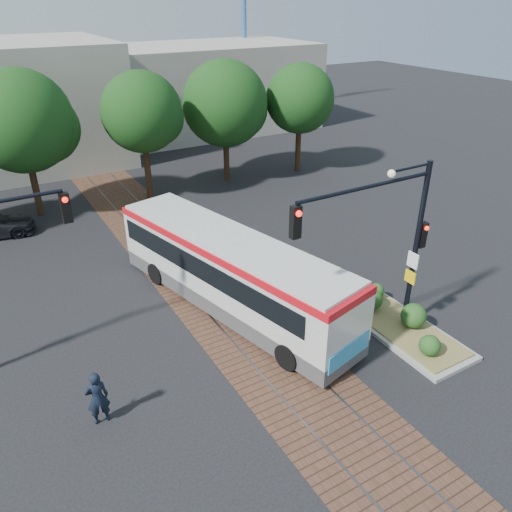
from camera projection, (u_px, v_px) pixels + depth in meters
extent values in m
plane|color=black|center=(274.00, 359.00, 16.61)|extent=(120.00, 120.00, 0.00)
cube|color=brown|center=(219.00, 302.00, 19.65)|extent=(3.60, 40.00, 0.01)
cube|color=slate|center=(202.00, 307.00, 19.31)|extent=(0.06, 40.00, 0.01)
cube|color=slate|center=(236.00, 296.00, 19.98)|extent=(0.06, 40.00, 0.01)
cylinder|color=#382314|center=(35.00, 188.00, 26.66)|extent=(0.36, 0.36, 3.12)
sphere|color=#143812|center=(21.00, 121.00, 25.01)|extent=(5.20, 5.20, 5.20)
cylinder|color=#382314|center=(148.00, 171.00, 28.67)|extent=(0.36, 0.36, 3.39)
sphere|color=#143812|center=(142.00, 112.00, 27.11)|extent=(4.40, 4.40, 4.40)
cylinder|color=#382314|center=(226.00, 158.00, 31.87)|extent=(0.36, 0.36, 2.86)
sphere|color=#143812|center=(225.00, 104.00, 30.29)|extent=(5.20, 5.20, 5.20)
cylinder|color=#382314|center=(298.00, 148.00, 33.44)|extent=(0.36, 0.36, 3.12)
sphere|color=#143812|center=(300.00, 99.00, 31.93)|extent=(4.40, 4.40, 4.40)
cube|color=#ADA899|center=(207.00, 87.00, 43.19)|extent=(18.00, 10.00, 7.00)
cylinder|color=#3F72B2|center=(244.00, 14.00, 46.35)|extent=(0.50, 0.50, 18.00)
cube|color=#454547|center=(231.00, 295.00, 19.15)|extent=(4.79, 11.25, 0.64)
cube|color=silver|center=(231.00, 268.00, 18.59)|extent=(4.80, 11.26, 1.74)
cube|color=black|center=(226.00, 259.00, 18.63)|extent=(4.60, 10.20, 0.83)
cube|color=red|center=(230.00, 244.00, 18.11)|extent=(4.84, 11.26, 0.28)
cube|color=silver|center=(230.00, 240.00, 18.03)|extent=(4.65, 10.88, 0.13)
cube|color=black|center=(348.00, 321.00, 14.99)|extent=(1.45, 0.45, 0.83)
cube|color=#318FC7|center=(349.00, 352.00, 15.41)|extent=(1.98, 0.52, 0.64)
cube|color=orange|center=(270.00, 279.00, 18.99)|extent=(1.01, 4.03, 1.01)
cylinder|color=black|center=(288.00, 356.00, 16.00)|extent=(0.53, 0.97, 0.92)
cylinder|color=black|center=(329.00, 329.00, 17.30)|extent=(0.53, 0.97, 0.92)
cylinder|color=black|center=(157.00, 273.00, 20.74)|extent=(0.53, 0.97, 0.92)
cylinder|color=black|center=(197.00, 257.00, 22.04)|extent=(0.53, 0.97, 0.92)
cube|color=gray|center=(401.00, 329.00, 17.96)|extent=(2.20, 5.20, 0.15)
cube|color=olive|center=(401.00, 326.00, 17.91)|extent=(1.90, 4.80, 0.08)
sphere|color=#1E4719|center=(430.00, 345.00, 16.33)|extent=(0.70, 0.70, 0.70)
sphere|color=#1E4719|center=(414.00, 315.00, 17.66)|extent=(0.90, 0.90, 0.90)
sphere|color=#1E4719|center=(372.00, 299.00, 18.68)|extent=(0.80, 0.80, 0.80)
sphere|color=#1E4719|center=(376.00, 290.00, 19.42)|extent=(0.60, 0.60, 0.60)
cylinder|color=black|center=(416.00, 247.00, 16.78)|extent=(0.18, 0.18, 6.00)
cylinder|color=black|center=(367.00, 187.00, 14.44)|extent=(5.00, 0.12, 0.12)
cube|color=black|center=(296.00, 222.00, 13.58)|extent=(0.28, 0.22, 0.95)
sphere|color=#FF190C|center=(299.00, 214.00, 13.33)|extent=(0.18, 0.18, 0.18)
cube|color=black|center=(422.00, 235.00, 16.69)|extent=(0.26, 0.20, 0.90)
sphere|color=#FF190C|center=(427.00, 228.00, 16.45)|extent=(0.16, 0.16, 0.16)
cube|color=white|center=(413.00, 260.00, 16.79)|extent=(0.04, 0.45, 0.55)
cube|color=yellow|center=(410.00, 277.00, 17.10)|extent=(0.04, 0.45, 0.45)
cylinder|color=black|center=(411.00, 168.00, 15.06)|extent=(1.60, 0.08, 0.08)
sphere|color=silver|center=(392.00, 174.00, 14.73)|extent=(0.24, 0.24, 0.24)
cube|color=black|center=(66.00, 208.00, 15.05)|extent=(0.28, 0.22, 0.95)
sphere|color=#FF190C|center=(65.00, 200.00, 14.80)|extent=(0.18, 0.18, 0.18)
imported|color=black|center=(97.00, 398.00, 13.80)|extent=(0.66, 0.45, 1.74)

